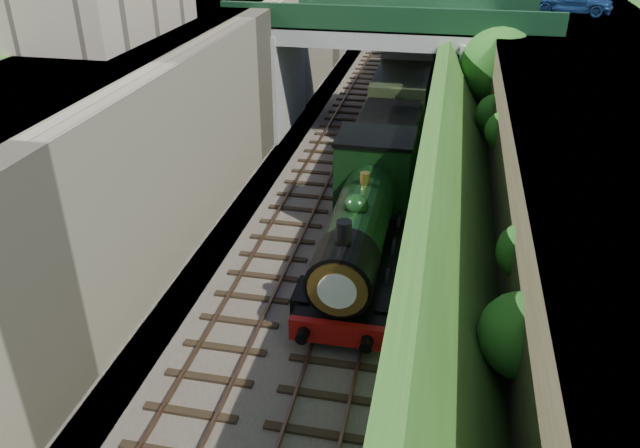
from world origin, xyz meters
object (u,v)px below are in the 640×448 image
at_px(tender, 386,152).
at_px(road_bridge, 398,62).
at_px(locomotive, 363,223).
at_px(tree, 500,69).

bearing_deg(tender, road_bridge, 92.20).
bearing_deg(locomotive, tree, 67.17).
bearing_deg(road_bridge, locomotive, -88.95).
height_order(road_bridge, tree, road_bridge).
distance_m(road_bridge, locomotive, 14.19).
relative_size(locomotive, tender, 1.70).
height_order(tree, tender, tree).
relative_size(tree, locomotive, 0.65).
bearing_deg(locomotive, road_bridge, 91.05).
relative_size(road_bridge, tree, 2.42).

